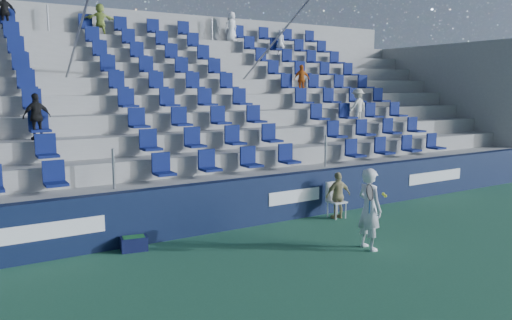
{
  "coord_description": "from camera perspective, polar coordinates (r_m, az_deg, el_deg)",
  "views": [
    {
      "loc": [
        -6.0,
        -7.29,
        3.43
      ],
      "look_at": [
        0.2,
        2.8,
        1.7
      ],
      "focal_mm": 35.0,
      "sensor_mm": 36.0,
      "label": 1
    }
  ],
  "objects": [
    {
      "name": "tennis_player",
      "position": [
        10.88,
        12.84,
        -5.47
      ],
      "size": [
        0.69,
        0.67,
        1.75
      ],
      "color": "white",
      "rests_on": "ground"
    },
    {
      "name": "grandstand",
      "position": [
        16.69,
        -10.45,
        3.72
      ],
      "size": [
        24.0,
        8.17,
        6.63
      ],
      "color": "#9E9E99",
      "rests_on": "ground"
    },
    {
      "name": "ground",
      "position": [
        10.04,
        7.57,
        -11.74
      ],
      "size": [
        70.0,
        70.0,
        0.0
      ],
      "primitive_type": "plane",
      "color": "#2A6344",
      "rests_on": "ground"
    },
    {
      "name": "line_judge",
      "position": [
        13.29,
        9.37,
        -4.01
      ],
      "size": [
        0.76,
        0.41,
        1.23
      ],
      "primitive_type": "imported",
      "rotation": [
        0.0,
        0.0,
        2.99
      ],
      "color": "tan",
      "rests_on": "ground"
    },
    {
      "name": "line_judge_chair",
      "position": [
        13.42,
        8.95,
        -4.22
      ],
      "size": [
        0.42,
        0.43,
        0.95
      ],
      "color": "white",
      "rests_on": "ground"
    },
    {
      "name": "sponsor_wall",
      "position": [
        12.37,
        -1.63,
        -4.92
      ],
      "size": [
        24.0,
        0.32,
        1.2
      ],
      "color": "#0F1937",
      "rests_on": "ground"
    },
    {
      "name": "ball_bin",
      "position": [
        11.01,
        -13.79,
        -9.18
      ],
      "size": [
        0.6,
        0.44,
        0.31
      ],
      "color": "#0F1337",
      "rests_on": "ground"
    }
  ]
}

